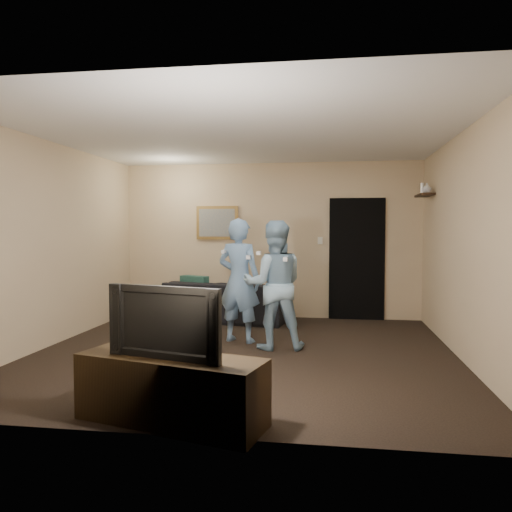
% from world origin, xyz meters
% --- Properties ---
extents(ground, '(5.00, 5.00, 0.00)m').
position_xyz_m(ground, '(0.00, 0.00, 0.00)').
color(ground, black).
rests_on(ground, ground).
extents(ceiling, '(5.00, 5.00, 0.04)m').
position_xyz_m(ceiling, '(0.00, 0.00, 2.60)').
color(ceiling, silver).
rests_on(ceiling, wall_back).
extents(wall_back, '(5.00, 0.04, 2.60)m').
position_xyz_m(wall_back, '(0.00, 2.50, 1.30)').
color(wall_back, '#C9AF86').
rests_on(wall_back, ground).
extents(wall_front, '(5.00, 0.04, 2.60)m').
position_xyz_m(wall_front, '(0.00, -2.50, 1.30)').
color(wall_front, '#C9AF86').
rests_on(wall_front, ground).
extents(wall_left, '(0.04, 5.00, 2.60)m').
position_xyz_m(wall_left, '(-2.50, 0.00, 1.30)').
color(wall_left, '#C9AF86').
rests_on(wall_left, ground).
extents(wall_right, '(0.04, 5.00, 2.60)m').
position_xyz_m(wall_right, '(2.50, 0.00, 1.30)').
color(wall_right, '#C9AF86').
rests_on(wall_right, ground).
extents(sofa, '(2.29, 1.14, 0.64)m').
position_xyz_m(sofa, '(-0.76, 2.05, 0.32)').
color(sofa, black).
rests_on(sofa, ground).
extents(throw_pillow, '(0.51, 0.32, 0.49)m').
position_xyz_m(throw_pillow, '(-1.19, 2.05, 0.48)').
color(throw_pillow, '#16433C').
rests_on(throw_pillow, sofa).
extents(painting_frame, '(0.72, 0.05, 0.57)m').
position_xyz_m(painting_frame, '(-0.90, 2.48, 1.60)').
color(painting_frame, olive).
rests_on(painting_frame, wall_back).
extents(painting_canvas, '(0.62, 0.01, 0.47)m').
position_xyz_m(painting_canvas, '(-0.90, 2.45, 1.60)').
color(painting_canvas, slate).
rests_on(painting_canvas, painting_frame).
extents(doorway, '(0.90, 0.06, 2.00)m').
position_xyz_m(doorway, '(1.45, 2.47, 1.00)').
color(doorway, black).
rests_on(doorway, ground).
extents(light_switch, '(0.08, 0.02, 0.12)m').
position_xyz_m(light_switch, '(0.85, 2.48, 1.30)').
color(light_switch, silver).
rests_on(light_switch, wall_back).
extents(wall_shelf, '(0.20, 0.60, 0.03)m').
position_xyz_m(wall_shelf, '(2.39, 1.80, 1.99)').
color(wall_shelf, black).
rests_on(wall_shelf, wall_right).
extents(shelf_vase, '(0.17, 0.17, 0.14)m').
position_xyz_m(shelf_vase, '(2.39, 1.63, 2.08)').
color(shelf_vase, silver).
rests_on(shelf_vase, wall_shelf).
extents(shelf_figurine, '(0.06, 0.06, 0.18)m').
position_xyz_m(shelf_figurine, '(2.39, 1.99, 2.09)').
color(shelf_figurine, silver).
rests_on(shelf_figurine, wall_shelf).
extents(tv_console, '(1.54, 0.83, 0.53)m').
position_xyz_m(tv_console, '(-0.18, -2.26, 0.25)').
color(tv_console, black).
rests_on(tv_console, ground).
extents(television, '(0.95, 0.36, 0.55)m').
position_xyz_m(television, '(-0.18, -2.26, 0.79)').
color(television, black).
rests_on(television, tv_console).
extents(wii_player_left, '(0.68, 0.56, 1.63)m').
position_xyz_m(wii_player_left, '(-0.16, 0.55, 0.81)').
color(wii_player_left, '#678BB2').
rests_on(wii_player_left, ground).
extents(wii_player_right, '(0.87, 0.73, 1.59)m').
position_xyz_m(wii_player_right, '(0.33, 0.24, 0.80)').
color(wii_player_right, '#89AFC8').
rests_on(wii_player_right, ground).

